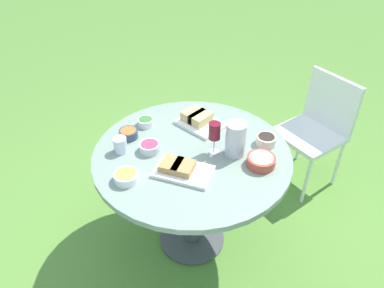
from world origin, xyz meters
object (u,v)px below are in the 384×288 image
water_pitcher (236,139)px  dining_table (192,168)px  wine_glass (215,132)px  chair_near_right (318,124)px

water_pitcher → dining_table: bearing=-53.0°
dining_table → wine_glass: wine_glass is taller
dining_table → water_pitcher: size_ratio=5.63×
chair_near_right → wine_glass: wine_glass is taller
chair_near_right → wine_glass: size_ratio=4.41×
chair_near_right → water_pitcher: water_pitcher is taller
dining_table → chair_near_right: (-1.13, 0.31, -0.13)m
dining_table → wine_glass: 0.29m
dining_table → water_pitcher: water_pitcher is taller
dining_table → water_pitcher: bearing=127.0°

